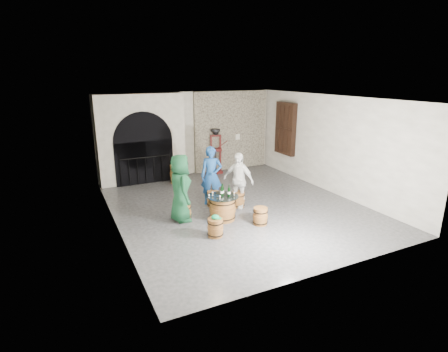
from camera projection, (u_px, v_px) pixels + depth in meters
name	position (u px, v px, depth m)	size (l,w,h in m)	color
ground	(237.00, 206.00, 10.54)	(8.00, 8.00, 0.00)	#2E2E30
wall_back	(189.00, 134.00, 13.54)	(8.00, 8.00, 0.00)	silver
wall_front	(336.00, 197.00, 6.64)	(8.00, 8.00, 0.00)	silver
wall_left	(112.00, 169.00, 8.63)	(8.00, 8.00, 0.00)	silver
wall_right	(331.00, 144.00, 11.55)	(8.00, 8.00, 0.00)	silver
ceiling	(238.00, 98.00, 9.64)	(8.00, 8.00, 0.00)	beige
stone_facing_panel	(231.00, 131.00, 14.24)	(3.20, 0.12, 3.18)	#9C947D
arched_opening	(142.00, 139.00, 12.53)	(3.10, 0.60, 3.19)	silver
shuttered_window	(285.00, 129.00, 13.52)	(0.23, 1.10, 2.00)	black
barrel_table	(223.00, 208.00, 9.52)	(0.87, 0.87, 0.68)	brown
barrel_stool_left	(184.00, 212.00, 9.51)	(0.40, 0.40, 0.47)	brown
barrel_stool_far	(213.00, 199.00, 10.53)	(0.40, 0.40, 0.47)	brown
barrel_stool_right	(238.00, 199.00, 10.46)	(0.40, 0.40, 0.47)	brown
barrel_stool_near_right	(260.00, 216.00, 9.24)	(0.40, 0.40, 0.47)	brown
barrel_stool_near_left	(215.00, 228.00, 8.56)	(0.40, 0.40, 0.47)	brown
green_cap	(215.00, 217.00, 8.48)	(0.24, 0.19, 0.11)	#0B7F49
person_green	(180.00, 188.00, 9.31)	(0.90, 0.59, 1.84)	#103A21
person_blue	(211.00, 176.00, 10.54)	(0.65, 0.43, 1.78)	navy
person_white	(238.00, 180.00, 10.28)	(0.98, 0.41, 1.67)	silver
wine_bottle_left	(222.00, 191.00, 9.42)	(0.08, 0.08, 0.32)	black
wine_bottle_center	(229.00, 192.00, 9.38)	(0.08, 0.08, 0.32)	black
wine_bottle_right	(223.00, 190.00, 9.48)	(0.08, 0.08, 0.32)	black
tasting_glass_a	(220.00, 197.00, 9.19)	(0.05, 0.05, 0.10)	#A96421
tasting_glass_b	(228.00, 192.00, 9.59)	(0.05, 0.05, 0.10)	#A96421
tasting_glass_c	(213.00, 194.00, 9.48)	(0.05, 0.05, 0.10)	#A96421
tasting_glass_d	(229.00, 191.00, 9.67)	(0.05, 0.05, 0.10)	#A96421
tasting_glass_e	(234.00, 193.00, 9.48)	(0.05, 0.05, 0.10)	#A96421
tasting_glass_f	(209.00, 196.00, 9.30)	(0.05, 0.05, 0.10)	#A96421
side_barrel	(177.00, 174.00, 12.73)	(0.51, 0.51, 0.67)	brown
corking_press	(216.00, 148.00, 13.82)	(0.74, 0.48, 1.76)	#4B110C
control_box	(237.00, 137.00, 14.35)	(0.18, 0.10, 0.22)	silver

